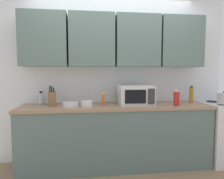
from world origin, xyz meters
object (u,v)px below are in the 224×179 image
(microwave, at_px, (136,95))
(bottle_amber_vinegar, at_px, (191,95))
(bottle_clear_tall, at_px, (41,98))
(kettle, at_px, (224,98))
(bottle_spice_jar, at_px, (104,99))
(bowl_ceramic_small, at_px, (87,104))
(bottle_red_sauce, at_px, (176,98))
(knife_block, at_px, (52,98))
(bowl_mixing_large, at_px, (71,104))

(microwave, distance_m, bottle_amber_vinegar, 0.90)
(microwave, distance_m, bottle_clear_tall, 1.39)
(kettle, height_order, bottle_spice_jar, kettle)
(bowl_ceramic_small, bearing_deg, bottle_clear_tall, 155.94)
(bottle_amber_vinegar, bearing_deg, bottle_clear_tall, 176.01)
(kettle, bearing_deg, bottle_red_sauce, -179.96)
(knife_block, relative_size, bottle_amber_vinegar, 1.09)
(kettle, relative_size, knife_block, 0.70)
(bowl_ceramic_small, bearing_deg, bowl_mixing_large, 172.23)
(bottle_amber_vinegar, relative_size, bowl_ceramic_small, 1.64)
(bottle_spice_jar, xyz_separation_m, bowl_mixing_large, (-0.46, -0.02, -0.06))
(bowl_ceramic_small, bearing_deg, knife_block, 166.47)
(knife_block, height_order, bowl_mixing_large, knife_block)
(bottle_amber_vinegar, height_order, bottle_clear_tall, bottle_amber_vinegar)
(knife_block, distance_m, bowl_mixing_large, 0.29)
(bottle_red_sauce, xyz_separation_m, bottle_spice_jar, (-1.01, 0.14, -0.02))
(microwave, relative_size, knife_block, 1.69)
(bottle_red_sauce, xyz_separation_m, bowl_ceramic_small, (-1.25, 0.09, -0.07))
(bottle_spice_jar, distance_m, bottle_clear_tall, 0.94)
(microwave, bearing_deg, bottle_clear_tall, 170.02)
(microwave, xyz_separation_m, bottle_clear_tall, (-1.37, 0.24, -0.05))
(kettle, distance_m, bowl_ceramic_small, 1.99)
(bottle_clear_tall, bearing_deg, kettle, -8.23)
(microwave, relative_size, bottle_clear_tall, 2.52)
(knife_block, bearing_deg, bowl_ceramic_small, -13.53)
(bottle_clear_tall, height_order, bowl_ceramic_small, bottle_clear_tall)
(kettle, bearing_deg, bowl_ceramic_small, 177.55)
(kettle, height_order, bottle_amber_vinegar, bottle_amber_vinegar)
(knife_block, xyz_separation_m, bottle_amber_vinegar, (2.08, 0.02, 0.02))
(bottle_amber_vinegar, xyz_separation_m, bottle_clear_tall, (-2.26, 0.16, -0.03))
(bottle_red_sauce, bearing_deg, bowl_mixing_large, 175.52)
(bottle_red_sauce, distance_m, bowl_ceramic_small, 1.26)
(kettle, xyz_separation_m, bottle_spice_jar, (-1.74, 0.14, -0.00))
(bowl_mixing_large, bearing_deg, knife_block, 161.83)
(knife_block, relative_size, bowl_ceramic_small, 1.78)
(bottle_spice_jar, bearing_deg, bowl_ceramic_small, -167.38)
(kettle, bearing_deg, knife_block, 175.34)
(bottle_spice_jar, relative_size, bowl_ceramic_small, 1.15)
(bowl_mixing_large, bearing_deg, microwave, 1.68)
(bottle_red_sauce, bearing_deg, knife_block, 173.38)
(bottle_amber_vinegar, distance_m, bowl_ceramic_small, 1.60)
(bottle_spice_jar, bearing_deg, bowl_mixing_large, -177.04)
(microwave, bearing_deg, bottle_spice_jar, -179.58)
(bottle_amber_vinegar, bearing_deg, knife_block, -179.32)
(knife_block, bearing_deg, bottle_amber_vinegar, 0.68)
(bottle_red_sauce, height_order, bottle_spice_jar, bottle_red_sauce)
(bottle_clear_tall, relative_size, bowl_mixing_large, 0.87)
(bottle_clear_tall, height_order, bowl_mixing_large, bottle_clear_tall)
(bowl_ceramic_small, bearing_deg, microwave, 4.64)
(bottle_amber_vinegar, relative_size, bottle_clear_tall, 1.38)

